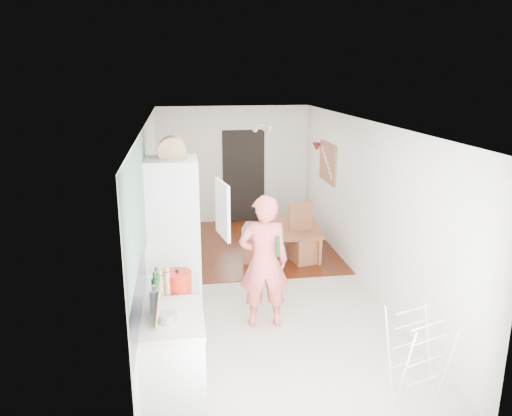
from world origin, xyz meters
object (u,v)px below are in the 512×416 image
object	(u,v)px
dining_table	(297,241)
stool	(255,249)
drying_rack	(417,356)
person	(264,250)
dining_chair	(305,234)

from	to	relation	value
dining_table	stool	xyz separation A→B (m)	(-0.82, -0.34, 0.01)
drying_rack	person	bearing A→B (deg)	108.10
stool	dining_chair	bearing A→B (deg)	-8.25
dining_chair	drying_rack	bearing A→B (deg)	-98.46
person	dining_table	size ratio (longest dim) A/B	1.65
dining_chair	drying_rack	size ratio (longest dim) A/B	1.15
dining_table	dining_chair	world-z (taller)	dining_chair
person	dining_chair	bearing A→B (deg)	-114.95
dining_table	stool	bearing A→B (deg)	118.86
dining_chair	person	bearing A→B (deg)	-128.99
stool	drying_rack	size ratio (longest dim) A/B	0.52
dining_table	dining_chair	distance (m)	0.55
person	stool	distance (m)	2.34
person	drying_rack	bearing A→B (deg)	129.58
drying_rack	dining_chair	bearing A→B (deg)	74.10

